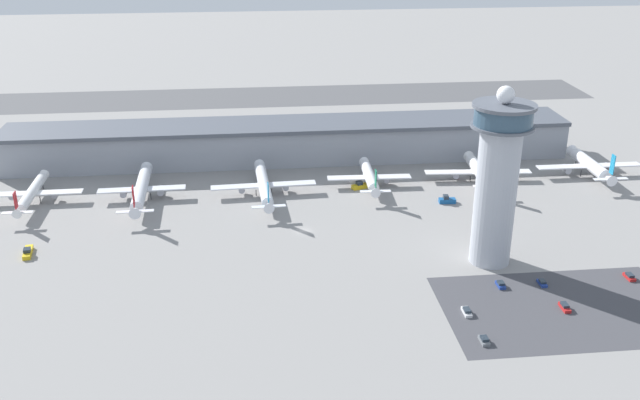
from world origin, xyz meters
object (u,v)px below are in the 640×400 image
(airplane_gate_bravo, at_px, (141,189))
(service_truck_fuel, at_px, (447,200))
(service_truck_baggage, at_px, (361,186))
(car_yellow_taxi, at_px, (565,307))
(car_green_van, at_px, (542,283))
(car_red_hatchback, at_px, (501,285))
(car_navy_sedan, at_px, (467,312))
(airplane_gate_delta, at_px, (369,177))
(car_black_suv, at_px, (629,277))
(airplane_gate_alpha, at_px, (32,193))
(service_truck_catering, at_px, (28,252))
(airplane_gate_foxtrot, at_px, (590,165))
(airplane_gate_charlie, at_px, (264,185))
(control_tower, at_px, (497,177))
(car_silver_sedan, at_px, (484,340))
(airplane_gate_echo, at_px, (479,171))

(airplane_gate_bravo, relative_size, service_truck_fuel, 7.39)
(airplane_gate_bravo, relative_size, service_truck_baggage, 6.09)
(car_yellow_taxi, relative_size, car_green_van, 1.18)
(car_red_hatchback, height_order, car_green_van, car_red_hatchback)
(service_truck_baggage, height_order, car_navy_sedan, service_truck_baggage)
(airplane_gate_bravo, relative_size, airplane_gate_delta, 1.35)
(car_black_suv, bearing_deg, airplane_gate_bravo, 153.35)
(service_truck_baggage, bearing_deg, service_truck_fuel, -30.68)
(airplane_gate_alpha, bearing_deg, service_truck_catering, -77.80)
(service_truck_baggage, bearing_deg, airplane_gate_foxtrot, 2.03)
(airplane_gate_charlie, xyz_separation_m, service_truck_fuel, (64.79, -13.62, -3.24))
(airplane_gate_bravo, bearing_deg, service_truck_baggage, 2.29)
(car_green_van, bearing_deg, service_truck_fuel, 100.28)
(car_black_suv, height_order, car_navy_sedan, car_black_suv)
(car_black_suv, bearing_deg, airplane_gate_charlie, 144.40)
(service_truck_fuel, bearing_deg, car_yellow_taxi, -80.88)
(control_tower, relative_size, airplane_gate_foxtrot, 1.29)
(airplane_gate_foxtrot, relative_size, car_yellow_taxi, 8.59)
(airplane_gate_bravo, xyz_separation_m, car_silver_sedan, (94.24, -99.74, -3.94))
(airplane_gate_foxtrot, distance_m, service_truck_catering, 205.60)
(airplane_gate_delta, height_order, service_truck_fuel, airplane_gate_delta)
(airplane_gate_delta, height_order, service_truck_catering, airplane_gate_delta)
(car_navy_sedan, bearing_deg, airplane_gate_bravo, 137.34)
(control_tower, bearing_deg, airplane_gate_echo, 75.20)
(airplane_gate_echo, relative_size, service_truck_baggage, 5.55)
(airplane_gate_alpha, xyz_separation_m, service_truck_catering, (8.75, -40.45, -3.38))
(service_truck_catering, bearing_deg, car_silver_sedan, -25.89)
(airplane_gate_foxtrot, distance_m, car_navy_sedan, 120.74)
(service_truck_catering, distance_m, car_red_hatchback, 141.07)
(airplane_gate_charlie, height_order, car_silver_sedan, airplane_gate_charlie)
(service_truck_fuel, distance_m, car_navy_sedan, 74.22)
(airplane_gate_bravo, distance_m, car_navy_sedan, 127.69)
(airplane_gate_alpha, height_order, car_red_hatchback, airplane_gate_alpha)
(airplane_gate_charlie, bearing_deg, car_silver_sedan, -63.12)
(service_truck_catering, relative_size, car_black_suv, 1.95)
(control_tower, xyz_separation_m, service_truck_baggage, (-29.11, 61.54, -26.03))
(car_silver_sedan, bearing_deg, car_yellow_taxi, 26.05)
(control_tower, xyz_separation_m, car_navy_sedan, (-15.27, -28.14, -26.49))
(airplane_gate_alpha, distance_m, car_green_van, 174.47)
(airplane_gate_echo, relative_size, car_green_van, 10.02)
(control_tower, bearing_deg, car_yellow_taxi, -68.69)
(airplane_gate_foxtrot, height_order, service_truck_fuel, airplane_gate_foxtrot)
(airplane_gate_echo, distance_m, car_red_hatchback, 81.99)
(service_truck_catering, distance_m, service_truck_baggage, 117.58)
(airplane_gate_echo, relative_size, service_truck_fuel, 6.74)
(airplane_gate_echo, bearing_deg, car_yellow_taxi, -93.59)
(airplane_gate_bravo, height_order, service_truck_catering, airplane_gate_bravo)
(service_truck_fuel, relative_size, car_yellow_taxi, 1.26)
(car_red_hatchback, bearing_deg, car_navy_sedan, -136.75)
(airplane_gate_echo, xyz_separation_m, car_green_van, (-6.69, -79.96, -3.42))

